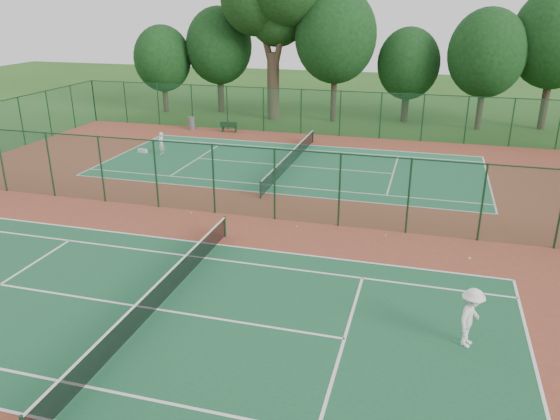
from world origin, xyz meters
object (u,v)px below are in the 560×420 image
object	(u,v)px
trash_bin	(192,123)
bench	(229,127)
kit_bag	(142,151)
player_far	(161,143)
player_near	(471,318)

from	to	relation	value
trash_bin	bench	xyz separation A→B (m)	(3.28, -0.17, -0.08)
kit_bag	player_far	bearing A→B (deg)	8.76
bench	player_far	bearing A→B (deg)	-107.63
player_near	kit_bag	xyz separation A→B (m)	(-20.75, 17.66, -0.83)
bench	trash_bin	bearing A→B (deg)	174.08
player_near	player_far	xyz separation A→B (m)	(-19.22, 17.57, -0.18)
player_far	trash_bin	xyz separation A→B (m)	(-1.29, 7.81, -0.27)
player_near	player_far	world-z (taller)	player_near
player_far	trash_bin	bearing A→B (deg)	-166.12
player_near	player_far	size ratio (longest dim) A/B	1.24
bench	kit_bag	xyz separation A→B (m)	(-3.52, -7.55, -0.31)
player_near	kit_bag	world-z (taller)	player_near
player_near	trash_bin	bearing A→B (deg)	59.71
player_far	trash_bin	distance (m)	7.92
player_far	kit_bag	distance (m)	1.66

